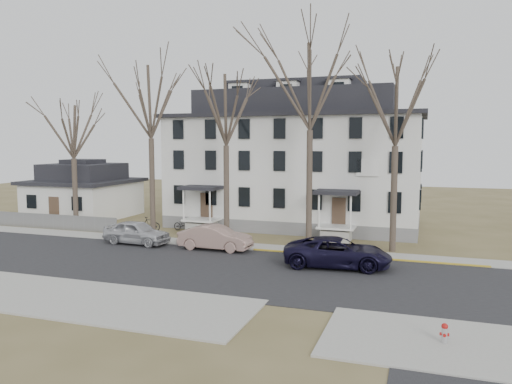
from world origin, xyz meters
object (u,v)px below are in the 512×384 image
(car_tan, at_px, (215,238))
(tree_bungalow, at_px, (73,128))
(bicycle_right, at_px, (150,224))
(tree_mid_left, at_px, (226,105))
(car_silver, at_px, (137,233))
(bicycle_left, at_px, (184,225))
(tree_mid_right, at_px, (396,100))
(tree_far_left, at_px, (150,97))
(fire_hydrant, at_px, (444,334))
(tree_center, at_px, (310,80))
(small_house, at_px, (84,193))
(boarding_house, at_px, (296,161))
(car_navy, at_px, (338,253))

(car_tan, bearing_deg, tree_bungalow, 76.82)
(bicycle_right, bearing_deg, tree_mid_left, -104.34)
(car_silver, relative_size, bicycle_left, 2.50)
(tree_bungalow, distance_m, bicycle_right, 9.70)
(tree_mid_right, distance_m, bicycle_left, 18.51)
(tree_far_left, xyz_separation_m, fire_hydrant, (20.16, -14.81, -9.95))
(tree_center, xyz_separation_m, car_silver, (-11.27, -3.41, -10.28))
(small_house, xyz_separation_m, tree_mid_right, (28.50, -6.20, 7.35))
(boarding_house, bearing_deg, small_house, -174.41)
(car_tan, relative_size, car_navy, 0.81)
(bicycle_right, bearing_deg, car_navy, -116.12)
(tree_far_left, distance_m, tree_bungalow, 7.34)
(tree_mid_right, height_order, car_silver, tree_mid_right)
(tree_bungalow, bearing_deg, tree_center, 0.00)
(tree_center, bearing_deg, tree_far_left, 180.00)
(tree_bungalow, bearing_deg, tree_far_left, 0.00)
(boarding_house, bearing_deg, tree_mid_left, -110.20)
(boarding_house, xyz_separation_m, fire_hydrant, (11.17, -22.96, -4.99))
(tree_center, bearing_deg, boarding_house, 110.20)
(tree_mid_right, height_order, bicycle_right, tree_mid_right)
(car_tan, bearing_deg, car_navy, -102.50)
(tree_center, xyz_separation_m, tree_bungalow, (-19.00, 0.00, -2.97))
(boarding_house, relative_size, car_silver, 4.40)
(boarding_house, height_order, tree_center, tree_center)
(boarding_house, xyz_separation_m, tree_center, (3.00, -8.15, 5.71))
(tree_far_left, relative_size, tree_mid_left, 1.08)
(tree_center, distance_m, bicycle_right, 16.88)
(car_silver, bearing_deg, small_house, 54.77)
(tree_center, bearing_deg, car_silver, -163.16)
(tree_far_left, relative_size, bicycle_right, 7.64)
(boarding_house, bearing_deg, tree_bungalow, -152.99)
(fire_hydrant, bearing_deg, car_silver, 149.61)
(tree_far_left, relative_size, tree_center, 0.93)
(car_navy, height_order, bicycle_left, car_navy)
(small_house, bearing_deg, boarding_house, 5.59)
(tree_far_left, distance_m, car_navy, 18.42)
(tree_center, bearing_deg, tree_mid_right, 0.00)
(tree_bungalow, height_order, bicycle_right, tree_bungalow)
(tree_bungalow, xyz_separation_m, fire_hydrant, (27.16, -14.81, -7.73))
(tree_mid_left, bearing_deg, car_silver, -147.08)
(tree_far_left, relative_size, tree_bungalow, 1.27)
(car_tan, xyz_separation_m, bicycle_left, (-5.05, 5.44, -0.29))
(tree_far_left, height_order, tree_bungalow, tree_far_left)
(tree_bungalow, bearing_deg, tree_mid_right, 0.00)
(tree_mid_left, xyz_separation_m, tree_center, (6.00, 0.00, 1.48))
(small_house, bearing_deg, tree_mid_right, -12.27)
(tree_bungalow, xyz_separation_m, car_navy, (21.85, -5.29, -7.29))
(small_house, height_order, car_navy, small_house)
(tree_mid_left, xyz_separation_m, car_silver, (-5.27, -3.41, -8.80))
(boarding_house, relative_size, small_house, 2.39)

